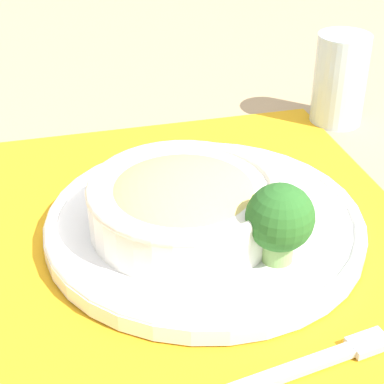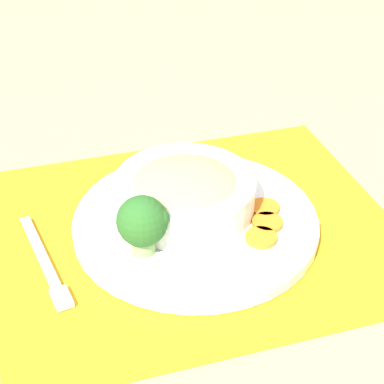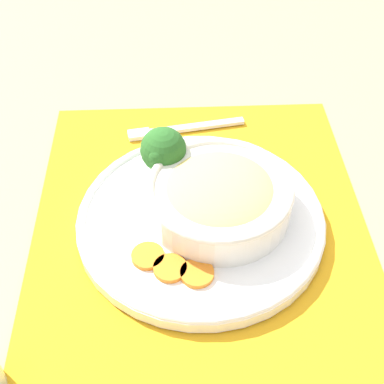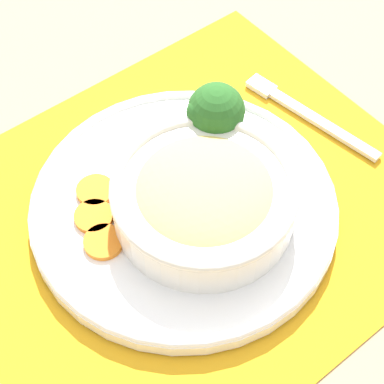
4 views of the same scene
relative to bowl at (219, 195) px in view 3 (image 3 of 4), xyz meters
name	(u,v)px [view 3 (image 3 of 4)]	position (x,y,z in m)	size (l,w,h in m)	color
ground_plane	(201,226)	(-0.01, 0.02, -0.05)	(4.00, 4.00, 0.00)	tan
placemat	(201,225)	(-0.01, 0.02, -0.05)	(0.53, 0.45, 0.00)	orange
plate	(201,218)	(-0.01, 0.02, -0.03)	(0.31, 0.31, 0.02)	white
bowl	(219,195)	(0.00, 0.00, 0.00)	(0.18, 0.18, 0.06)	silver
broccoli_floret	(163,151)	(0.07, 0.06, 0.01)	(0.06, 0.06, 0.07)	#84AD5B
carrot_slice_near	(148,256)	(-0.07, 0.09, -0.03)	(0.04, 0.04, 0.01)	orange
carrot_slice_middle	(170,268)	(-0.09, 0.07, -0.03)	(0.04, 0.04, 0.01)	orange
carrot_slice_far	(197,273)	(-0.10, 0.04, -0.03)	(0.04, 0.04, 0.01)	orange
fork	(176,130)	(0.19, 0.04, -0.04)	(0.04, 0.18, 0.01)	silver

